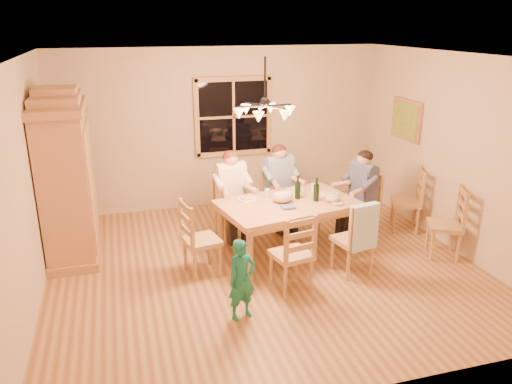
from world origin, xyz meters
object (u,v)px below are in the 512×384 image
object	(u,v)px
chair_end_right	(360,217)
child	(242,280)
chair_spare_back	(405,211)
chair_far_left	(232,218)
dining_table	(288,209)
chair_end_left	(202,251)
adult_woman	(231,184)
chair_near_right	(352,251)
adult_slate_man	(362,183)
chair_far_right	(279,209)
chair_spare_front	(443,236)
adult_plaid_man	(279,176)
wine_bottle_a	(298,187)
wine_bottle_b	(316,189)
chandelier	(265,110)
chair_near_left	(291,266)
armoire	(67,181)

from	to	relation	value
chair_end_right	child	world-z (taller)	chair_end_right
chair_spare_back	chair_far_left	bearing A→B (deg)	104.86
dining_table	child	xyz separation A→B (m)	(-1.00, -1.37, -0.20)
chair_end_left	adult_woman	world-z (taller)	adult_woman
chair_near_right	child	distance (m)	1.74
adult_slate_man	chair_far_right	bearing A→B (deg)	46.64
chair_near_right	chair_spare_front	world-z (taller)	same
child	chair_end_left	bearing A→B (deg)	83.95
chair_far_right	chair_spare_back	xyz separation A→B (m)	(1.85, -0.62, 0.00)
chair_end_left	adult_slate_man	xyz separation A→B (m)	(2.47, 0.49, 0.54)
chair_end_right	adult_plaid_man	size ratio (longest dim) A/B	1.13
chair_far_left	chair_spare_back	size ratio (longest dim) A/B	1.00
wine_bottle_a	wine_bottle_b	xyz separation A→B (m)	(0.21, -0.16, 0.00)
chair_end_right	wine_bottle_a	world-z (taller)	wine_bottle_a
adult_plaid_man	child	bearing A→B (deg)	51.38
chandelier	wine_bottle_a	xyz separation A→B (m)	(0.60, 0.38, -1.15)
adult_woman	adult_slate_man	world-z (taller)	same
chandelier	chair_end_right	bearing A→B (deg)	17.72
chandelier	dining_table	xyz separation A→B (m)	(0.42, 0.28, -1.42)
adult_slate_man	chair_spare_back	distance (m)	0.96
chandelier	chair_far_right	bearing A→B (deg)	63.24
wine_bottle_b	chair_near_right	bearing A→B (deg)	-71.61
chair_near_right	adult_plaid_man	size ratio (longest dim) A/B	1.13
chair_near_right	chair_spare_front	size ratio (longest dim) A/B	1.00
child	chair_near_left	bearing A→B (deg)	13.54
dining_table	wine_bottle_a	distance (m)	0.33
armoire	child	world-z (taller)	armoire
chair_near_right	chair_spare_back	distance (m)	1.76
chair_end_right	adult_woman	size ratio (longest dim) A/B	1.13
chandelier	armoire	xyz separation A→B (m)	(-2.42, 1.09, -1.02)
wine_bottle_b	child	distance (m)	1.96
chair_end_right	child	xyz separation A→B (m)	(-2.24, -1.62, 0.16)
chair_far_left	wine_bottle_b	distance (m)	1.43
dining_table	wine_bottle_a	xyz separation A→B (m)	(0.17, 0.10, 0.27)
wine_bottle_b	adult_woman	bearing A→B (deg)	140.79
chair_far_right	chair_end_right	xyz separation A→B (m)	(1.06, -0.66, 0.00)
chair_near_left	adult_woman	distance (m)	1.80
adult_plaid_man	child	xyz separation A→B (m)	(-1.18, -2.28, -0.38)
chair_end_left	chair_end_right	world-z (taller)	same
chair_end_left	wine_bottle_b	bearing A→B (deg)	85.31
armoire	chair_end_left	xyz separation A→B (m)	(1.61, -1.06, -0.75)
chair_near_right	chair_spare_back	bearing A→B (deg)	25.22
chair_end_right	adult_plaid_man	xyz separation A→B (m)	(-1.06, 0.66, 0.54)
chair_far_left	adult_plaid_man	distance (m)	0.97
chair_far_right	chair_near_left	distance (m)	1.90
chair_far_right	chair_end_right	world-z (taller)	same
wine_bottle_a	chair_far_left	bearing A→B (deg)	140.31
chandelier	chair_near_left	world-z (taller)	chandelier
armoire	dining_table	bearing A→B (deg)	-15.89
chair_near_left	adult_plaid_man	xyz separation A→B (m)	(0.46, 1.84, 0.54)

